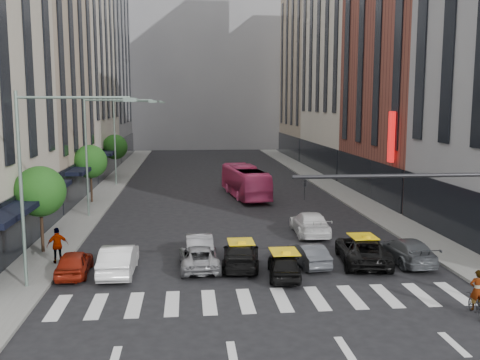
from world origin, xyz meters
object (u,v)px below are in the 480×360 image
object	(u,v)px
streetlamp_mid	(99,140)
taxi_center	(284,265)
car_red	(74,263)
motorcycle	(476,306)
taxi_left	(241,254)
streetlamp_near	(41,163)
bus	(245,182)
car_white_front	(119,259)
pedestrian_far	(58,245)
streetlamp_far	(124,130)

from	to	relation	value
streetlamp_mid	taxi_center	world-z (taller)	streetlamp_mid
car_red	motorcycle	size ratio (longest dim) A/B	2.30
taxi_left	taxi_center	size ratio (longest dim) A/B	1.21
streetlamp_near	motorcycle	xyz separation A→B (m)	(18.21, -5.08, -5.47)
taxi_center	motorcycle	bearing A→B (deg)	147.58
streetlamp_mid	bus	distance (m)	14.95
car_red	taxi_left	distance (m)	8.51
bus	streetlamp_mid	bearing A→B (deg)	26.26
streetlamp_mid	car_red	bearing A→B (deg)	-86.58
car_white_front	taxi_left	world-z (taller)	car_white_front
car_white_front	car_red	bearing A→B (deg)	1.46
car_white_front	motorcycle	distance (m)	16.70
pedestrian_far	car_white_front	bearing A→B (deg)	130.20
car_red	pedestrian_far	size ratio (longest dim) A/B	1.96
streetlamp_far	taxi_center	size ratio (longest dim) A/B	2.34
taxi_center	streetlamp_far	bearing A→B (deg)	-63.91
car_red	motorcycle	xyz separation A→B (m)	(17.37, -6.95, -0.21)
pedestrian_far	streetlamp_mid	bearing A→B (deg)	-114.48
taxi_center	motorcycle	xyz separation A→B (m)	(6.92, -5.56, -0.22)
taxi_left	pedestrian_far	world-z (taller)	pedestrian_far
taxi_center	bus	size ratio (longest dim) A/B	0.37
streetlamp_near	car_red	xyz separation A→B (m)	(0.84, 1.87, -5.26)
pedestrian_far	streetlamp_near	bearing A→B (deg)	72.77
taxi_left	taxi_center	bearing A→B (deg)	141.28
car_white_front	taxi_center	size ratio (longest dim) A/B	1.19
car_red	taxi_center	size ratio (longest dim) A/B	0.98
car_red	motorcycle	distance (m)	18.71
bus	motorcycle	bearing A→B (deg)	94.94
car_white_front	pedestrian_far	world-z (taller)	pedestrian_far
streetlamp_far	car_red	size ratio (longest dim) A/B	2.39
streetlamp_far	motorcycle	bearing A→B (deg)	-63.84
streetlamp_far	taxi_left	bearing A→B (deg)	-72.47
bus	pedestrian_far	distance (m)	23.68
streetlamp_far	streetlamp_mid	bearing A→B (deg)	-90.00
streetlamp_far	streetlamp_near	bearing A→B (deg)	-90.00
taxi_left	motorcycle	xyz separation A→B (m)	(8.88, -7.54, -0.24)
streetlamp_near	streetlamp_far	distance (m)	32.00
taxi_left	pedestrian_far	distance (m)	9.77
taxi_center	bus	world-z (taller)	bus
streetlamp_mid	taxi_left	size ratio (longest dim) A/B	1.94
streetlamp_mid	car_red	xyz separation A→B (m)	(0.84, -14.13, -5.26)
streetlamp_mid	streetlamp_near	bearing A→B (deg)	-90.00
car_red	car_white_front	world-z (taller)	car_white_front
taxi_center	car_white_front	bearing A→B (deg)	-3.43
car_red	bus	bearing A→B (deg)	-118.14
streetlamp_near	pedestrian_far	size ratio (longest dim) A/B	4.69
car_white_front	taxi_center	world-z (taller)	car_white_front
taxi_left	streetlamp_near	bearing A→B (deg)	21.22
streetlamp_near	pedestrian_far	bearing A→B (deg)	95.60
streetlamp_near	car_white_front	bearing A→B (deg)	32.05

